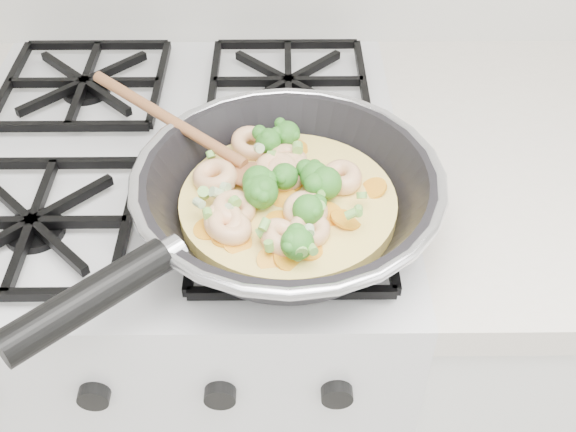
{
  "coord_description": "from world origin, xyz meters",
  "views": [
    {
      "loc": [
        0.14,
        0.95,
        1.48
      ],
      "look_at": [
        0.15,
        1.55,
        0.93
      ],
      "focal_mm": 44.03,
      "sensor_mm": 36.0,
      "label": 1
    }
  ],
  "objects": [
    {
      "name": "stove",
      "position": [
        0.0,
        1.7,
        0.46
      ],
      "size": [
        0.6,
        0.6,
        0.92
      ],
      "color": "silver",
      "rests_on": "ground"
    },
    {
      "name": "skillet",
      "position": [
        0.14,
        1.54,
        0.96
      ],
      "size": [
        0.43,
        0.42,
        0.09
      ],
      "rotation": [
        0.0,
        0.0,
        0.39
      ],
      "color": "black",
      "rests_on": "stove"
    }
  ]
}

